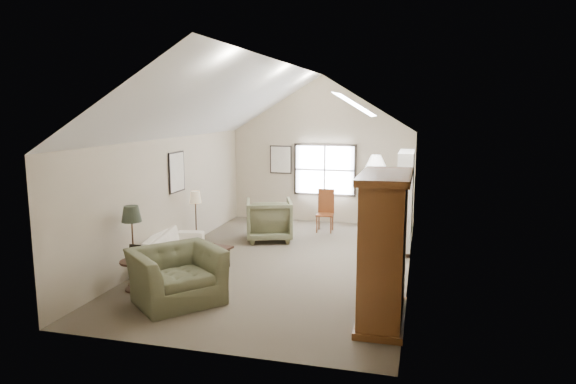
% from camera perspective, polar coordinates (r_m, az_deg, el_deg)
% --- Properties ---
extents(room_shell, '(5.01, 8.01, 4.00)m').
position_cam_1_polar(room_shell, '(10.10, -0.59, 9.81)').
color(room_shell, brown).
rests_on(room_shell, ground).
extents(window, '(1.72, 0.08, 1.42)m').
position_cam_1_polar(window, '(14.04, 4.11, 2.47)').
color(window, black).
rests_on(window, room_shell).
extents(skylight, '(0.80, 1.20, 0.52)m').
position_cam_1_polar(skylight, '(10.73, 7.52, 9.77)').
color(skylight, white).
rests_on(skylight, room_shell).
extents(wall_art, '(1.97, 3.71, 0.88)m').
position_cam_1_polar(wall_art, '(12.62, -6.49, 2.92)').
color(wall_art, black).
rests_on(wall_art, room_shell).
extents(armoire, '(0.60, 1.50, 2.20)m').
position_cam_1_polar(armoire, '(7.63, 10.58, -6.21)').
color(armoire, brown).
rests_on(armoire, ground).
extents(tv_alcove, '(0.32, 1.30, 2.10)m').
position_cam_1_polar(tv_alcove, '(11.52, 12.89, -0.77)').
color(tv_alcove, white).
rests_on(tv_alcove, ground).
extents(media_console, '(0.34, 1.18, 0.60)m').
position_cam_1_polar(media_console, '(11.69, 12.64, -4.87)').
color(media_console, '#382316').
rests_on(media_console, ground).
extents(tv_panel, '(0.05, 0.90, 0.55)m').
position_cam_1_polar(tv_panel, '(11.56, 12.75, -1.89)').
color(tv_panel, black).
rests_on(tv_panel, media_console).
extents(sofa, '(1.24, 2.23, 0.61)m').
position_cam_1_polar(sofa, '(10.74, -12.58, -6.11)').
color(sofa, white).
rests_on(sofa, ground).
extents(armchair_near, '(1.78, 1.80, 0.88)m').
position_cam_1_polar(armchair_near, '(8.61, -12.26, -9.07)').
color(armchair_near, '#595C40').
rests_on(armchair_near, ground).
extents(armchair_far, '(1.35, 1.37, 0.99)m').
position_cam_1_polar(armchair_far, '(12.23, -2.12, -3.09)').
color(armchair_far, '#616345').
rests_on(armchair_far, ground).
extents(coffee_table, '(0.90, 0.61, 0.42)m').
position_cam_1_polar(coffee_table, '(10.36, -8.63, -7.11)').
color(coffee_table, '#3C2218').
rests_on(coffee_table, ground).
extents(bowl, '(0.23, 0.23, 0.05)m').
position_cam_1_polar(bowl, '(10.30, -8.67, -5.86)').
color(bowl, '#3A2117').
rests_on(bowl, coffee_table).
extents(side_table, '(0.63, 0.63, 0.53)m').
position_cam_1_polar(side_table, '(9.37, -16.55, -8.85)').
color(side_table, '#3B2218').
rests_on(side_table, ground).
extents(side_chair, '(0.43, 0.43, 1.07)m').
position_cam_1_polar(side_chair, '(13.07, 4.13, -2.10)').
color(side_chair, brown).
rests_on(side_chair, ground).
extents(tripod_lamp, '(0.61, 0.61, 2.09)m').
position_cam_1_polar(tripod_lamp, '(12.14, 9.65, -0.65)').
color(tripod_lamp, white).
rests_on(tripod_lamp, ground).
extents(dark_lamp, '(0.42, 0.42, 1.47)m').
position_cam_1_polar(dark_lamp, '(9.48, -16.84, -5.69)').
color(dark_lamp, '#24291D').
rests_on(dark_lamp, ground).
extents(tan_lamp, '(0.31, 0.31, 1.32)m').
position_cam_1_polar(tan_lamp, '(11.72, -10.19, -2.96)').
color(tan_lamp, tan).
rests_on(tan_lamp, ground).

